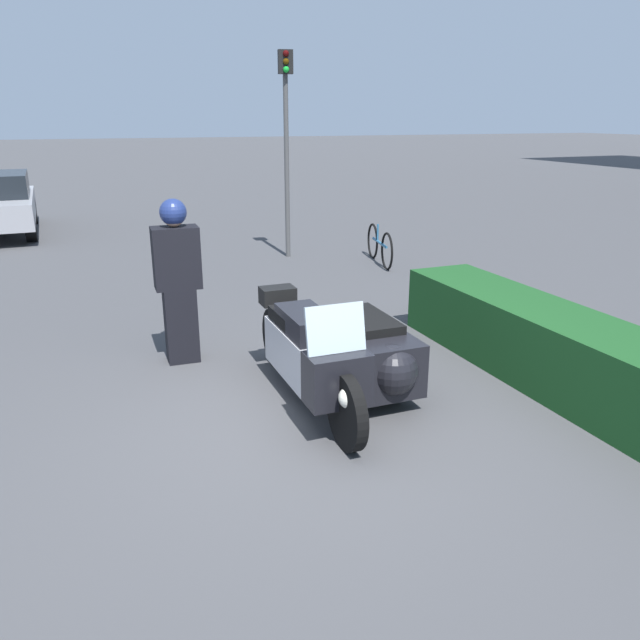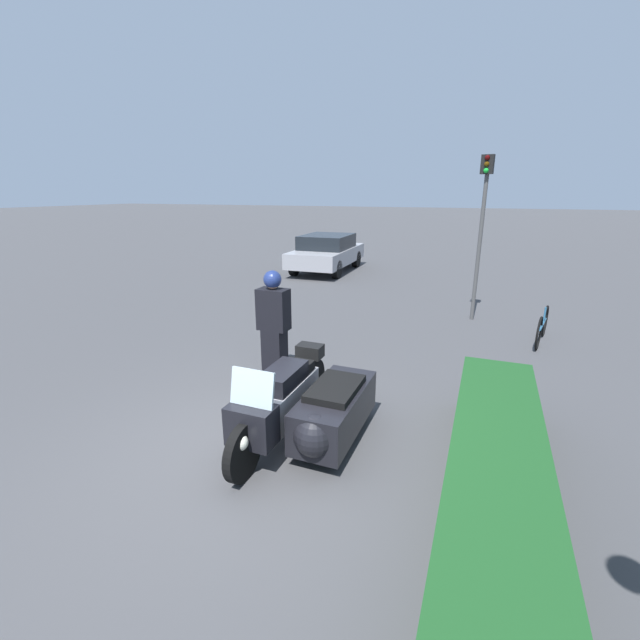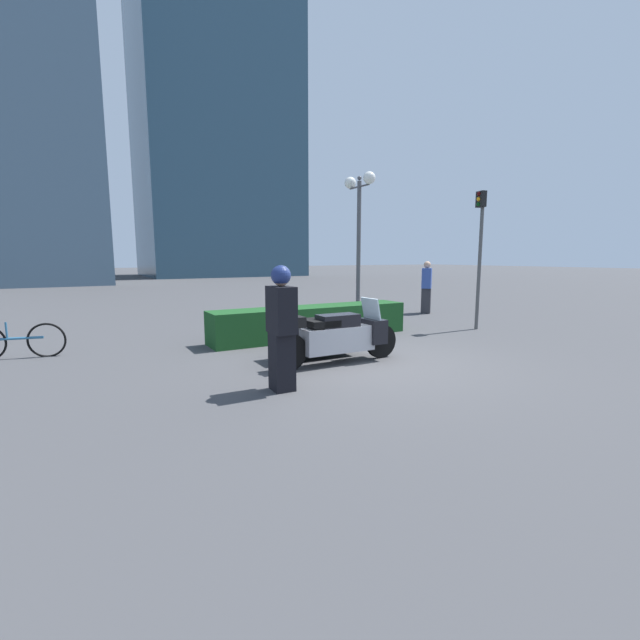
{
  "view_description": "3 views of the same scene",
  "coord_description": "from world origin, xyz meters",
  "px_view_note": "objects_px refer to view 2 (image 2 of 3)",
  "views": [
    {
      "loc": [
        4.52,
        -1.64,
        2.58
      ],
      "look_at": [
        -0.59,
        0.43,
        0.78
      ],
      "focal_mm": 35.0,
      "sensor_mm": 36.0,
      "label": 1
    },
    {
      "loc": [
        3.73,
        2.43,
        2.96
      ],
      "look_at": [
        -1.72,
        0.31,
        1.18
      ],
      "focal_mm": 24.0,
      "sensor_mm": 36.0,
      "label": 2
    },
    {
      "loc": [
        -4.55,
        -6.05,
        1.89
      ],
      "look_at": [
        -0.8,
        0.49,
        0.78
      ],
      "focal_mm": 24.0,
      "sensor_mm": 36.0,
      "label": 3
    }
  ],
  "objects_px": {
    "bicycle_parked": "(542,327)",
    "parked_car_background": "(327,252)",
    "traffic_light_far": "(482,216)",
    "hedge_bush_curbside": "(495,499)",
    "officer_rider": "(274,323)",
    "police_motorcycle": "(309,407)"
  },
  "relations": [
    {
      "from": "traffic_light_far",
      "to": "police_motorcycle",
      "type": "bearing_deg",
      "value": -3.12
    },
    {
      "from": "officer_rider",
      "to": "traffic_light_far",
      "type": "xyz_separation_m",
      "value": [
        -4.66,
        2.87,
        1.47
      ]
    },
    {
      "from": "police_motorcycle",
      "to": "hedge_bush_curbside",
      "type": "relative_size",
      "value": 0.52
    },
    {
      "from": "parked_car_background",
      "to": "traffic_light_far",
      "type": "bearing_deg",
      "value": -132.39
    },
    {
      "from": "parked_car_background",
      "to": "police_motorcycle",
      "type": "bearing_deg",
      "value": -161.77
    },
    {
      "from": "police_motorcycle",
      "to": "traffic_light_far",
      "type": "xyz_separation_m",
      "value": [
        -6.19,
        1.62,
        1.95
      ]
    },
    {
      "from": "police_motorcycle",
      "to": "traffic_light_far",
      "type": "bearing_deg",
      "value": 165.98
    },
    {
      "from": "police_motorcycle",
      "to": "bicycle_parked",
      "type": "relative_size",
      "value": 1.57
    },
    {
      "from": "police_motorcycle",
      "to": "hedge_bush_curbside",
      "type": "distance_m",
      "value": 2.24
    },
    {
      "from": "police_motorcycle",
      "to": "bicycle_parked",
      "type": "xyz_separation_m",
      "value": [
        -5.05,
        3.01,
        -0.14
      ]
    },
    {
      "from": "officer_rider",
      "to": "parked_car_background",
      "type": "xyz_separation_m",
      "value": [
        -9.47,
        -2.63,
        -0.21
      ]
    },
    {
      "from": "officer_rider",
      "to": "parked_car_background",
      "type": "relative_size",
      "value": 0.43
    },
    {
      "from": "parked_car_background",
      "to": "hedge_bush_curbside",
      "type": "bearing_deg",
      "value": -154.3
    },
    {
      "from": "bicycle_parked",
      "to": "parked_car_background",
      "type": "bearing_deg",
      "value": -119.15
    },
    {
      "from": "traffic_light_far",
      "to": "parked_car_background",
      "type": "bearing_deg",
      "value": -119.71
    },
    {
      "from": "traffic_light_far",
      "to": "bicycle_parked",
      "type": "relative_size",
      "value": 2.28
    },
    {
      "from": "officer_rider",
      "to": "parked_car_background",
      "type": "height_order",
      "value": "officer_rider"
    },
    {
      "from": "traffic_light_far",
      "to": "officer_rider",
      "type": "bearing_deg",
      "value": -20.07
    },
    {
      "from": "hedge_bush_curbside",
      "to": "bicycle_parked",
      "type": "distance_m",
      "value": 5.91
    },
    {
      "from": "officer_rider",
      "to": "traffic_light_far",
      "type": "bearing_deg",
      "value": -29.31
    },
    {
      "from": "parked_car_background",
      "to": "bicycle_parked",
      "type": "relative_size",
      "value": 2.55
    },
    {
      "from": "hedge_bush_curbside",
      "to": "parked_car_background",
      "type": "xyz_separation_m",
      "value": [
        -11.8,
        -5.97,
        0.36
      ]
    }
  ]
}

